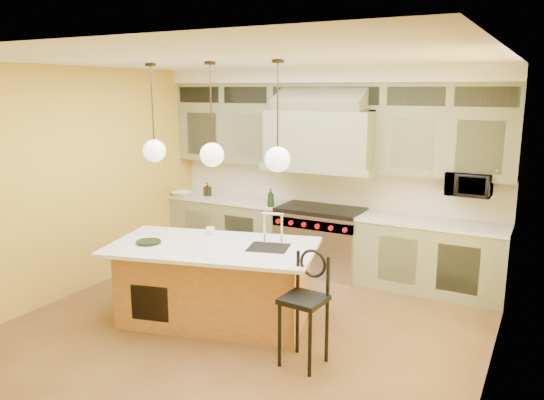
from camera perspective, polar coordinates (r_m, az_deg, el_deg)
The scene contains 18 objects.
floor at distance 6.07m, azimuth -3.06°, elevation -13.69°, with size 5.00×5.00×0.00m, color brown.
ceiling at distance 5.48m, azimuth -3.41°, elevation 14.80°, with size 5.00×5.00×0.00m, color white.
wall_back at distance 7.81m, azimuth 6.40°, elevation 3.21°, with size 5.00×5.00×0.00m, color gold.
wall_front at distance 3.78m, azimuth -23.57°, elevation -7.21°, with size 5.00×5.00×0.00m, color gold.
wall_left at distance 7.21m, azimuth -20.46°, elevation 1.80°, with size 5.00×5.00×0.00m, color gold.
wall_right at distance 4.82m, azimuth 23.06°, elevation -3.13°, with size 5.00×5.00×0.00m, color gold.
back_cabinetry at distance 7.56m, azimuth 5.64°, elevation 2.79°, with size 5.00×0.77×2.90m.
range at distance 7.69m, azimuth 5.23°, elevation -4.26°, with size 1.20×0.74×0.96m.
kitchen_island at distance 6.12m, azimuth -6.11°, elevation -8.74°, with size 2.51×1.76×1.35m.
counter_stool at distance 5.15m, azimuth 3.61°, elevation -10.82°, with size 0.42×0.42×1.12m.
microwave at distance 7.07m, azimuth 20.42°, elevation 1.62°, with size 0.54×0.37×0.30m, color black.
oil_bottle_a at distance 7.65m, azimuth -0.14°, elevation 0.25°, with size 0.10×0.10×0.27m, color black.
oil_bottle_b at distance 8.51m, azimuth -6.96°, elevation 1.17°, with size 0.10×0.10×0.22m, color black.
fruit_bowl at distance 8.53m, azimuth -9.65°, elevation 0.65°, with size 0.32×0.32×0.08m, color white.
cup at distance 6.30m, azimuth -6.64°, elevation -3.38°, with size 0.11×0.11×0.10m, color silver.
pendant_left at distance 6.26m, azimuth -12.55°, elevation 5.46°, with size 0.26×0.26×1.11m.
pendant_center at distance 5.77m, azimuth -6.48°, elevation 5.14°, with size 0.26×0.26×1.11m.
pendant_right at distance 5.36m, azimuth 0.61°, elevation 4.70°, with size 0.26×0.26×1.11m.
Camera 1 is at (2.86, -4.67, 2.62)m, focal length 35.00 mm.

